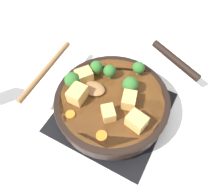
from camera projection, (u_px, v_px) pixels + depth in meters
name	position (u px, v px, depth m)	size (l,w,h in m)	color
ground_plane	(112.00, 112.00, 0.66)	(2.40, 2.40, 0.00)	white
front_burner_grate	(112.00, 110.00, 0.65)	(0.31, 0.31, 0.03)	black
skillet_pan	(113.00, 102.00, 0.62)	(0.36, 0.44, 0.05)	black
wooden_spoon	(65.00, 78.00, 0.62)	(0.21, 0.25, 0.02)	olive
tofu_cube_center_large	(129.00, 100.00, 0.57)	(0.04, 0.04, 0.04)	tan
tofu_cube_near_handle	(137.00, 121.00, 0.54)	(0.05, 0.04, 0.04)	tan
tofu_cube_east_chunk	(108.00, 113.00, 0.55)	(0.04, 0.03, 0.03)	tan
tofu_cube_west_chunk	(78.00, 94.00, 0.58)	(0.05, 0.04, 0.04)	tan
tofu_cube_back_piece	(84.00, 76.00, 0.61)	(0.05, 0.04, 0.04)	tan
broccoli_floret_near_spoon	(96.00, 67.00, 0.62)	(0.04, 0.04, 0.04)	#709956
broccoli_floret_center_top	(110.00, 71.00, 0.62)	(0.04, 0.04, 0.04)	#709956
broccoli_floret_east_rim	(130.00, 84.00, 0.59)	(0.04, 0.04, 0.05)	#709956
broccoli_floret_west_rim	(72.00, 80.00, 0.59)	(0.04, 0.04, 0.05)	#709956
broccoli_floret_north_edge	(139.00, 68.00, 0.62)	(0.04, 0.04, 0.04)	#709956
carrot_slice_orange_thin	(70.00, 114.00, 0.57)	(0.02, 0.02, 0.01)	orange
carrot_slice_near_center	(102.00, 136.00, 0.53)	(0.03, 0.03, 0.01)	orange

